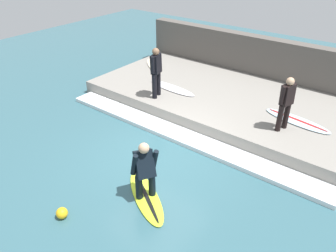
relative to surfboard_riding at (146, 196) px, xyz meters
name	(u,v)px	position (x,y,z in m)	size (l,w,h in m)	color
ground_plane	(157,156)	(1.42, 0.84, -0.03)	(28.00, 28.00, 0.00)	#335B66
concrete_ledge	(224,100)	(5.12, 0.84, 0.20)	(4.40, 9.23, 0.47)	gray
back_wall	(257,61)	(7.57, 0.84, 0.92)	(0.50, 9.69, 1.89)	#544F49
wave_foam_crest	(181,136)	(2.56, 0.84, 0.03)	(0.72, 8.77, 0.13)	white
surfboard_riding	(146,196)	(0.00, 0.00, 0.00)	(1.46, 1.91, 0.07)	#BFE02D
surfer_riding	(145,168)	(0.00, 0.00, 0.82)	(0.59, 0.62, 1.43)	black
surfer_waiting_near	(286,101)	(4.04, -1.53, 1.31)	(0.51, 0.33, 1.55)	black
surfboard_waiting_near	(297,121)	(4.73, -1.75, 0.47)	(0.86, 2.07, 0.07)	silver
surfer_waiting_far	(156,70)	(3.55, 2.59, 1.37)	(0.55, 0.34, 1.66)	black
surfboard_waiting_far	(172,88)	(4.35, 2.54, 0.47)	(0.63, 2.02, 0.06)	silver
surfboard_spare	(154,65)	(5.74, 4.51, 0.47)	(1.46, 1.69, 0.06)	beige
marker_buoy	(62,213)	(-1.54, 1.01, 0.09)	(0.25, 0.25, 0.25)	yellow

